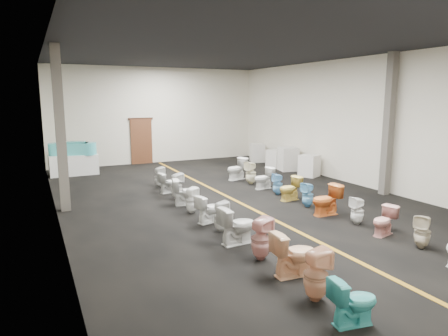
{
  "coord_description": "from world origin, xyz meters",
  "views": [
    {
      "loc": [
        -5.48,
        -10.62,
        3.12
      ],
      "look_at": [
        0.16,
        1.0,
        0.82
      ],
      "focal_mm": 32.0,
      "sensor_mm": 36.0,
      "label": 1
    }
  ],
  "objects_px": {
    "toilet_left_0": "(354,301)",
    "toilet_left_5": "(221,216)",
    "appliance_crate_d": "(257,153)",
    "toilet_right_3": "(384,221)",
    "toilet_right_2": "(422,232)",
    "toilet_right_10": "(251,173)",
    "toilet_left_10": "(168,183)",
    "toilet_left_9": "(177,186)",
    "toilet_right_6": "(308,195)",
    "bathtub": "(73,148)",
    "toilet_left_7": "(191,200)",
    "toilet_left_3": "(261,239)",
    "toilet_left_4": "(237,225)",
    "appliance_crate_b": "(288,159)",
    "toilet_right_8": "(278,184)",
    "toilet_left_2": "(294,254)",
    "toilet_right_5": "(326,200)",
    "toilet_right_4": "(357,211)",
    "toilet_right_11": "(237,169)",
    "display_table": "(74,165)",
    "toilet_left_1": "(316,275)",
    "appliance_crate_c": "(276,158)",
    "toilet_left_6": "(209,209)",
    "toilet_right_7": "(290,189)",
    "appliance_crate_a": "(309,166)",
    "toilet_left_8": "(186,192)",
    "toilet_left_11": "(159,177)"
  },
  "relations": [
    {
      "from": "toilet_left_0",
      "to": "toilet_left_5",
      "type": "distance_m",
      "value": 4.33
    },
    {
      "from": "appliance_crate_d",
      "to": "toilet_right_3",
      "type": "xyz_separation_m",
      "value": [
        -2.78,
        -10.36,
        -0.11
      ]
    },
    {
      "from": "toilet_right_2",
      "to": "toilet_right_10",
      "type": "xyz_separation_m",
      "value": [
        -0.11,
        6.99,
        0.05
      ]
    },
    {
      "from": "toilet_left_10",
      "to": "toilet_left_5",
      "type": "bearing_deg",
      "value": 166.48
    },
    {
      "from": "toilet_left_0",
      "to": "toilet_left_9",
      "type": "bearing_deg",
      "value": 7.95
    },
    {
      "from": "toilet_right_2",
      "to": "toilet_right_6",
      "type": "distance_m",
      "value": 3.62
    },
    {
      "from": "bathtub",
      "to": "toilet_left_7",
      "type": "distance_m",
      "value": 7.63
    },
    {
      "from": "bathtub",
      "to": "toilet_right_2",
      "type": "relative_size",
      "value": 2.5
    },
    {
      "from": "toilet_left_0",
      "to": "toilet_right_2",
      "type": "height_order",
      "value": "toilet_right_2"
    },
    {
      "from": "toilet_left_5",
      "to": "toilet_right_2",
      "type": "relative_size",
      "value": 1.01
    },
    {
      "from": "toilet_left_3",
      "to": "toilet_left_9",
      "type": "xyz_separation_m",
      "value": [
        0.11,
        5.21,
        -0.02
      ]
    },
    {
      "from": "toilet_left_10",
      "to": "toilet_left_4",
      "type": "bearing_deg",
      "value": 166.44
    },
    {
      "from": "appliance_crate_b",
      "to": "toilet_left_7",
      "type": "distance_m",
      "value": 7.39
    },
    {
      "from": "appliance_crate_b",
      "to": "toilet_right_8",
      "type": "height_order",
      "value": "appliance_crate_b"
    },
    {
      "from": "toilet_right_6",
      "to": "toilet_left_9",
      "type": "bearing_deg",
      "value": -138.24
    },
    {
      "from": "toilet_left_2",
      "to": "toilet_right_5",
      "type": "relative_size",
      "value": 0.99
    },
    {
      "from": "toilet_right_4",
      "to": "toilet_right_11",
      "type": "bearing_deg",
      "value": -173.2
    },
    {
      "from": "toilet_right_5",
      "to": "toilet_right_2",
      "type": "bearing_deg",
      "value": 5.05
    },
    {
      "from": "toilet_right_5",
      "to": "display_table",
      "type": "bearing_deg",
      "value": -148.04
    },
    {
      "from": "toilet_left_2",
      "to": "toilet_right_10",
      "type": "bearing_deg",
      "value": -19.41
    },
    {
      "from": "toilet_right_5",
      "to": "toilet_left_9",
      "type": "bearing_deg",
      "value": -138.04
    },
    {
      "from": "bathtub",
      "to": "toilet_right_6",
      "type": "bearing_deg",
      "value": -39.5
    },
    {
      "from": "toilet_left_7",
      "to": "toilet_left_0",
      "type": "bearing_deg",
      "value": 156.58
    },
    {
      "from": "toilet_right_2",
      "to": "toilet_right_5",
      "type": "relative_size",
      "value": 0.88
    },
    {
      "from": "toilet_left_1",
      "to": "appliance_crate_c",
      "type": "bearing_deg",
      "value": -25.03
    },
    {
      "from": "toilet_left_2",
      "to": "toilet_right_4",
      "type": "bearing_deg",
      "value": -57.06
    },
    {
      "from": "toilet_left_5",
      "to": "toilet_right_8",
      "type": "bearing_deg",
      "value": -53.54
    },
    {
      "from": "toilet_left_6",
      "to": "toilet_right_7",
      "type": "bearing_deg",
      "value": -87.95
    },
    {
      "from": "toilet_left_4",
      "to": "toilet_right_5",
      "type": "height_order",
      "value": "same"
    },
    {
      "from": "toilet_right_2",
      "to": "toilet_right_10",
      "type": "distance_m",
      "value": 6.99
    },
    {
      "from": "toilet_left_7",
      "to": "toilet_right_5",
      "type": "xyz_separation_m",
      "value": [
        3.17,
        -1.75,
        0.05
      ]
    },
    {
      "from": "toilet_left_10",
      "to": "toilet_left_9",
      "type": "bearing_deg",
      "value": 166.8
    },
    {
      "from": "toilet_right_4",
      "to": "toilet_right_6",
      "type": "bearing_deg",
      "value": -171.0
    },
    {
      "from": "display_table",
      "to": "toilet_right_7",
      "type": "height_order",
      "value": "display_table"
    },
    {
      "from": "toilet_left_5",
      "to": "toilet_left_10",
      "type": "distance_m",
      "value": 4.25
    },
    {
      "from": "appliance_crate_b",
      "to": "toilet_right_7",
      "type": "xyz_separation_m",
      "value": [
        -2.89,
        -4.24,
        -0.13
      ]
    },
    {
      "from": "appliance_crate_b",
      "to": "toilet_right_7",
      "type": "height_order",
      "value": "appliance_crate_b"
    },
    {
      "from": "appliance_crate_a",
      "to": "toilet_left_8",
      "type": "height_order",
      "value": "appliance_crate_a"
    },
    {
      "from": "toilet_left_11",
      "to": "toilet_right_2",
      "type": "xyz_separation_m",
      "value": [
        3.23,
        -7.99,
        0.0
      ]
    },
    {
      "from": "toilet_left_4",
      "to": "toilet_right_4",
      "type": "bearing_deg",
      "value": -96.77
    },
    {
      "from": "appliance_crate_c",
      "to": "toilet_left_10",
      "type": "relative_size",
      "value": 1.16
    },
    {
      "from": "display_table",
      "to": "toilet_left_5",
      "type": "bearing_deg",
      "value": -75.1
    },
    {
      "from": "toilet_left_0",
      "to": "toilet_left_11",
      "type": "xyz_separation_m",
      "value": [
        0.12,
        9.52,
        0.01
      ]
    },
    {
      "from": "toilet_right_7",
      "to": "toilet_left_8",
      "type": "bearing_deg",
      "value": -113.17
    },
    {
      "from": "bathtub",
      "to": "toilet_left_0",
      "type": "xyz_separation_m",
      "value": [
        2.35,
        -13.28,
        -0.73
      ]
    },
    {
      "from": "appliance_crate_b",
      "to": "toilet_left_0",
      "type": "relative_size",
      "value": 1.45
    },
    {
      "from": "appliance_crate_d",
      "to": "toilet_right_3",
      "type": "bearing_deg",
      "value": -105.02
    },
    {
      "from": "toilet_left_3",
      "to": "appliance_crate_a",
      "type": "bearing_deg",
      "value": -56.23
    },
    {
      "from": "appliance_crate_b",
      "to": "toilet_left_10",
      "type": "distance_m",
      "value": 6.14
    },
    {
      "from": "toilet_right_10",
      "to": "toilet_left_3",
      "type": "bearing_deg",
      "value": -39.24
    }
  ]
}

